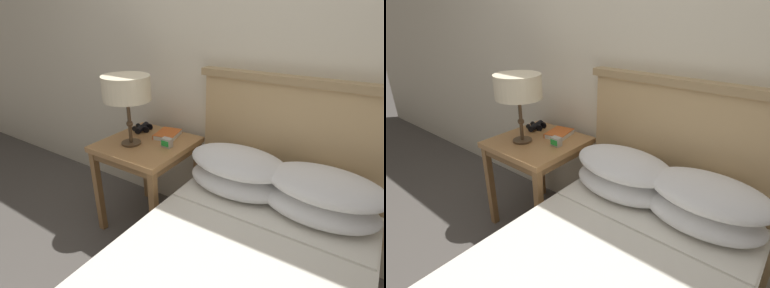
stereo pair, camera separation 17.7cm
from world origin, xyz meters
TOP-DOWN VIEW (x-y plane):
  - wall_back at (0.00, 0.96)m, footprint 8.00×0.06m
  - nightstand at (-0.53, 0.59)m, footprint 0.58×0.58m
  - table_lamp at (-0.59, 0.51)m, footprint 0.30×0.30m
  - book_on_nightstand at (-0.46, 0.75)m, footprint 0.19×0.22m
  - binoculars_pair at (-0.69, 0.74)m, footprint 0.15×0.16m
  - alarm_clock at (-0.36, 0.60)m, footprint 0.07×0.05m

SIDE VIEW (x-z plane):
  - nightstand at x=-0.53m, z-range 0.25..0.92m
  - book_on_nightstand at x=-0.46m, z-range 0.67..0.71m
  - binoculars_pair at x=-0.69m, z-range 0.67..0.72m
  - alarm_clock at x=-0.36m, z-range 0.67..0.73m
  - table_lamp at x=-0.59m, z-range 0.81..1.27m
  - wall_back at x=0.00m, z-range 0.00..2.60m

